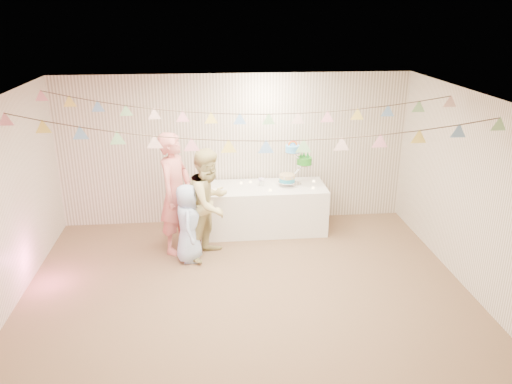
{
  "coord_description": "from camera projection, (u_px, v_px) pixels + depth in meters",
  "views": [
    {
      "loc": [
        -0.45,
        -5.8,
        3.63
      ],
      "look_at": [
        0.2,
        0.8,
        1.15
      ],
      "focal_mm": 35.0,
      "sensor_mm": 36.0,
      "label": 1
    }
  ],
  "objects": [
    {
      "name": "back_wall",
      "position": [
        235.0,
        150.0,
        8.6
      ],
      "size": [
        6.0,
        6.0,
        0.0
      ],
      "primitive_type": "plane",
      "color": "silver",
      "rests_on": "ground"
    },
    {
      "name": "person_adult_a",
      "position": [
        175.0,
        193.0,
        7.61
      ],
      "size": [
        0.7,
        0.82,
        1.9
      ],
      "primitive_type": "imported",
      "rotation": [
        0.0,
        0.0,
        1.14
      ],
      "color": "#D3726E",
      "rests_on": "floor"
    },
    {
      "name": "tealight_5",
      "position": [
        314.0,
        181.0,
        8.57
      ],
      "size": [
        0.04,
        0.04,
        0.03
      ],
      "primitive_type": "cylinder",
      "color": "#FFD88C",
      "rests_on": "table"
    },
    {
      "name": "cake_stand",
      "position": [
        295.0,
        167.0,
        8.34
      ],
      "size": [
        0.64,
        0.38,
        0.72
      ],
      "primitive_type": null,
      "color": "silver",
      "rests_on": "table"
    },
    {
      "name": "tealight_3",
      "position": [
        281.0,
        181.0,
        8.59
      ],
      "size": [
        0.04,
        0.04,
        0.03
      ],
      "primitive_type": "cylinder",
      "color": "#FFD88C",
      "rests_on": "table"
    },
    {
      "name": "tealight_6",
      "position": [
        251.0,
        182.0,
        8.53
      ],
      "size": [
        0.04,
        0.04,
        0.03
      ],
      "primitive_type": "cylinder",
      "color": "#FFD88C",
      "rests_on": "table"
    },
    {
      "name": "table",
      "position": [
        263.0,
        208.0,
        8.49
      ],
      "size": [
        2.11,
        0.84,
        0.79
      ],
      "primitive_type": "cube",
      "color": "white",
      "rests_on": "floor"
    },
    {
      "name": "cake_middle",
      "position": [
        305.0,
        165.0,
        8.44
      ],
      "size": [
        0.27,
        0.27,
        0.22
      ],
      "primitive_type": null,
      "color": "#22891E",
      "rests_on": "cake_stand"
    },
    {
      "name": "platter",
      "position": [
        231.0,
        190.0,
        8.27
      ],
      "size": [
        0.37,
        0.37,
        0.02
      ],
      "primitive_type": "cylinder",
      "color": "white",
      "rests_on": "table"
    },
    {
      "name": "person_adult_b",
      "position": [
        209.0,
        204.0,
        7.47
      ],
      "size": [
        1.0,
        1.05,
        1.71
      ],
      "primitive_type": "imported",
      "rotation": [
        0.0,
        0.0,
        0.97
      ],
      "color": "tan",
      "rests_on": "floor"
    },
    {
      "name": "bunting_back",
      "position": [
        240.0,
        104.0,
        6.92
      ],
      "size": [
        5.6,
        1.1,
        0.4
      ],
      "primitive_type": null,
      "color": "pink",
      "rests_on": "ceiling"
    },
    {
      "name": "tealight_1",
      "position": [
        241.0,
        183.0,
        8.48
      ],
      "size": [
        0.04,
        0.04,
        0.03
      ],
      "primitive_type": "cylinder",
      "color": "#FFD88C",
      "rests_on": "table"
    },
    {
      "name": "posy",
      "position": [
        261.0,
        184.0,
        8.39
      ],
      "size": [
        0.12,
        0.12,
        0.14
      ],
      "primitive_type": null,
      "color": "white",
      "rests_on": "table"
    },
    {
      "name": "floor",
      "position": [
        247.0,
        293.0,
        6.72
      ],
      "size": [
        6.0,
        6.0,
        0.0
      ],
      "primitive_type": "plane",
      "color": "brown",
      "rests_on": "ground"
    },
    {
      "name": "bunting_front",
      "position": [
        247.0,
        128.0,
        5.72
      ],
      "size": [
        5.6,
        0.9,
        0.36
      ],
      "primitive_type": null,
      "color": "#72A5E5",
      "rests_on": "ceiling"
    },
    {
      "name": "tealight_0",
      "position": [
        215.0,
        190.0,
        8.14
      ],
      "size": [
        0.04,
        0.04,
        0.03
      ],
      "primitive_type": "cylinder",
      "color": "#FFD88C",
      "rests_on": "table"
    },
    {
      "name": "tealight_4",
      "position": [
        313.0,
        188.0,
        8.26
      ],
      "size": [
        0.04,
        0.04,
        0.03
      ],
      "primitive_type": "cylinder",
      "color": "#FFD88C",
      "rests_on": "table"
    },
    {
      "name": "person_child",
      "position": [
        188.0,
        223.0,
        7.41
      ],
      "size": [
        0.39,
        0.6,
        1.21
      ],
      "primitive_type": "imported",
      "rotation": [
        0.0,
        0.0,
        1.56
      ],
      "color": "#B2CCFC",
      "rests_on": "floor"
    },
    {
      "name": "ceiling",
      "position": [
        246.0,
        100.0,
        5.81
      ],
      "size": [
        6.0,
        6.0,
        0.0
      ],
      "primitive_type": "plane",
      "color": "silver",
      "rests_on": "ground"
    },
    {
      "name": "front_wall",
      "position": [
        272.0,
        321.0,
        3.93
      ],
      "size": [
        6.0,
        6.0,
        0.0
      ],
      "primitive_type": "plane",
      "color": "silver",
      "rests_on": "ground"
    },
    {
      "name": "cake_bottom",
      "position": [
        286.0,
        183.0,
        8.37
      ],
      "size": [
        0.31,
        0.31,
        0.15
      ],
      "primitive_type": null,
      "color": "#2899BE",
      "rests_on": "cake_stand"
    },
    {
      "name": "right_wall",
      "position": [
        474.0,
        195.0,
        6.54
      ],
      "size": [
        5.0,
        5.0,
        0.0
      ],
      "primitive_type": "plane",
      "color": "silver",
      "rests_on": "ground"
    },
    {
      "name": "tealight_2",
      "position": [
        270.0,
        190.0,
        8.15
      ],
      "size": [
        0.04,
        0.04,
        0.03
      ],
      "primitive_type": "cylinder",
      "color": "#FFD88C",
      "rests_on": "table"
    },
    {
      "name": "cake_top_tier",
      "position": [
        292.0,
        152.0,
        8.21
      ],
      "size": [
        0.25,
        0.25,
        0.19
      ],
      "primitive_type": null,
      "color": "#4CA8F1",
      "rests_on": "cake_stand"
    }
  ]
}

